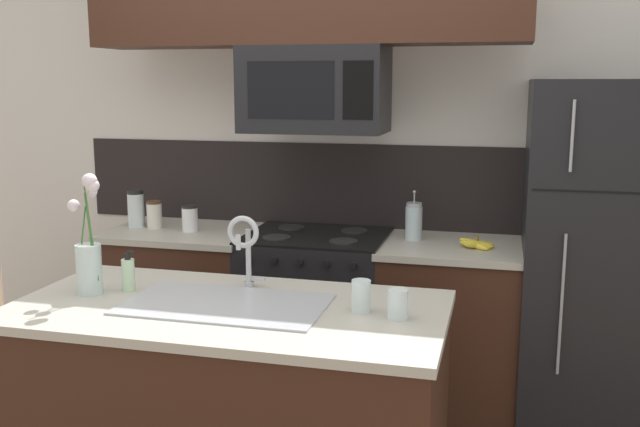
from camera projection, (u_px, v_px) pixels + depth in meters
name	position (u px, v px, depth m)	size (l,w,h in m)	color
rear_partition	(384.00, 159.00, 4.08)	(5.20, 0.10, 2.60)	silver
splash_band	(330.00, 185.00, 4.13)	(3.06, 0.01, 0.48)	black
back_counter_left	(187.00, 306.00, 4.14)	(0.83, 0.65, 0.91)	#381E14
back_counter_right	(449.00, 328.00, 3.77)	(0.73, 0.65, 0.91)	#381E14
stove_range	(316.00, 316.00, 3.95)	(0.76, 0.64, 0.93)	black
microwave	(315.00, 90.00, 3.70)	(0.74, 0.40, 0.44)	black
refrigerator	(613.00, 259.00, 3.52)	(0.87, 0.74, 1.75)	black
storage_jar_tall	(136.00, 209.00, 4.11)	(0.09, 0.09, 0.22)	silver
storage_jar_medium	(154.00, 214.00, 4.09)	(0.09, 0.09, 0.16)	silver
storage_jar_short	(190.00, 218.00, 4.00)	(0.09, 0.09, 0.15)	silver
banana_bunch	(477.00, 244.00, 3.59)	(0.19, 0.13, 0.08)	yellow
french_press	(414.00, 221.00, 3.78)	(0.09, 0.09, 0.27)	silver
island_counter	(231.00, 418.00, 2.76)	(1.64, 0.83, 0.91)	#381E14
kitchen_sink	(226.00, 322.00, 2.69)	(0.76, 0.44, 0.16)	#ADAFB5
sink_faucet	(245.00, 242.00, 2.85)	(0.14, 0.14, 0.31)	#B7BABF
dish_soap_bottle	(128.00, 274.00, 2.85)	(0.06, 0.05, 0.16)	beige
drinking_glass	(361.00, 296.00, 2.60)	(0.07, 0.07, 0.12)	silver
spare_glass	(398.00, 304.00, 2.52)	(0.07, 0.07, 0.11)	silver
flower_vase	(89.00, 257.00, 2.80)	(0.15, 0.11, 0.49)	silver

